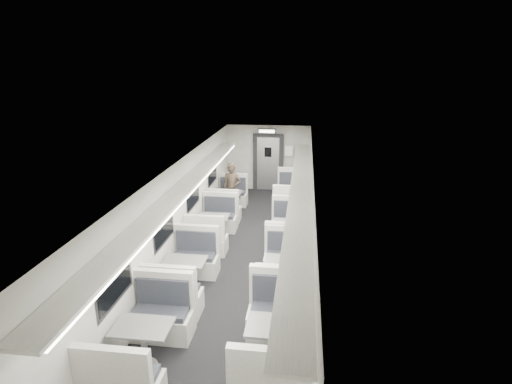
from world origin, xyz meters
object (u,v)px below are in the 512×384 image
(booth_right_b, at_px, (289,236))
(booth_right_c, at_px, (285,275))
(booth_left_b, at_px, (213,228))
(passenger, at_px, (232,189))
(booth_left_d, at_px, (144,346))
(vestibule_door, at_px, (268,163))
(booth_right_d, at_px, (277,347))
(exit_sign, at_px, (267,131))
(booth_right_a, at_px, (293,200))
(booth_left_a, at_px, (229,202))
(booth_left_c, at_px, (186,276))

(booth_right_b, xyz_separation_m, booth_right_c, (0.00, -1.97, -0.01))
(booth_left_b, relative_size, passenger, 1.24)
(booth_left_b, relative_size, booth_left_d, 0.94)
(passenger, bearing_deg, booth_right_c, -64.57)
(vestibule_door, bearing_deg, booth_right_b, -78.60)
(booth_right_d, bearing_deg, vestibule_door, 96.22)
(exit_sign, bearing_deg, passenger, -113.01)
(booth_right_d, bearing_deg, booth_left_b, 113.99)
(booth_right_c, xyz_separation_m, booth_right_d, (0.00, -2.24, 0.04))
(booth_right_a, distance_m, passenger, 1.94)
(booth_right_a, xyz_separation_m, booth_right_c, (0.00, -4.64, -0.04))
(booth_left_a, bearing_deg, booth_right_c, -65.53)
(booth_right_b, height_order, passenger, passenger)
(booth_left_d, xyz_separation_m, booth_right_a, (2.00, 7.09, 0.02))
(vestibule_door, bearing_deg, booth_left_d, -96.09)
(booth_left_b, distance_m, booth_right_a, 3.11)
(booth_left_a, height_order, booth_right_a, booth_right_a)
(booth_right_b, height_order, booth_right_c, booth_right_b)
(booth_right_b, distance_m, exit_sign, 4.96)
(booth_left_b, distance_m, booth_left_d, 4.70)
(booth_right_b, bearing_deg, booth_left_a, 129.48)
(booth_left_b, distance_m, booth_left_c, 2.54)
(booth_right_c, bearing_deg, booth_left_a, 114.47)
(booth_right_a, relative_size, booth_right_b, 1.08)
(booth_left_a, distance_m, exit_sign, 2.99)
(booth_right_a, height_order, exit_sign, exit_sign)
(vestibule_door, relative_size, exit_sign, 3.39)
(booth_left_d, height_order, passenger, passenger)
(booth_right_b, distance_m, booth_right_d, 4.21)
(booth_left_d, relative_size, exit_sign, 3.41)
(booth_right_b, xyz_separation_m, passenger, (-1.88, 2.39, 0.43))
(booth_left_d, bearing_deg, booth_left_b, 90.00)
(booth_left_a, height_order, booth_right_d, booth_right_d)
(passenger, relative_size, exit_sign, 2.58)
(booth_right_d, distance_m, exit_sign, 8.94)
(booth_left_c, distance_m, vestibule_door, 7.31)
(booth_right_a, bearing_deg, booth_right_d, -90.00)
(booth_left_a, bearing_deg, booth_left_d, -90.00)
(booth_left_b, bearing_deg, passenger, 86.82)
(booth_left_b, distance_m, booth_right_b, 2.02)
(vestibule_door, bearing_deg, passenger, -108.98)
(booth_right_a, bearing_deg, exit_sign, 119.02)
(booth_left_c, bearing_deg, booth_right_d, -44.37)
(booth_left_c, distance_m, booth_left_d, 2.16)
(booth_right_a, distance_m, booth_right_d, 6.88)
(booth_right_c, distance_m, passenger, 4.77)
(booth_left_c, bearing_deg, booth_right_b, 48.39)
(booth_left_a, xyz_separation_m, passenger, (0.12, -0.03, 0.45))
(booth_left_c, bearing_deg, booth_right_a, 67.89)
(booth_left_b, bearing_deg, booth_right_c, -48.40)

